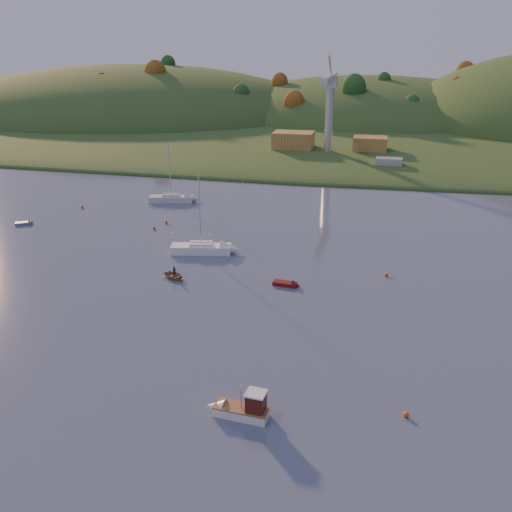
% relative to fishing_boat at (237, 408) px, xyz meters
% --- Properties ---
extents(ground, '(500.00, 500.00, 0.00)m').
position_rel_fishing_boat_xyz_m(ground, '(-5.80, -5.04, -0.79)').
color(ground, '#3C4A63').
rests_on(ground, ground).
extents(far_shore, '(620.00, 220.00, 1.50)m').
position_rel_fishing_boat_xyz_m(far_shore, '(-5.80, 224.96, -0.79)').
color(far_shore, '#2D471C').
rests_on(far_shore, ground).
extents(shore_slope, '(640.00, 150.00, 7.00)m').
position_rel_fishing_boat_xyz_m(shore_slope, '(-5.80, 159.96, -0.79)').
color(shore_slope, '#2D471C').
rests_on(shore_slope, ground).
extents(hill_left_far, '(120.00, 100.00, 32.00)m').
position_rel_fishing_boat_xyz_m(hill_left_far, '(-165.80, 209.96, -0.79)').
color(hill_left_far, '#2D471C').
rests_on(hill_left_far, ground).
extents(hill_left, '(170.00, 140.00, 44.00)m').
position_rel_fishing_boat_xyz_m(hill_left, '(-95.80, 194.96, -0.79)').
color(hill_left, '#2D471C').
rests_on(hill_left, ground).
extents(hill_center, '(140.00, 120.00, 36.00)m').
position_rel_fishing_boat_xyz_m(hill_center, '(4.20, 204.96, -0.79)').
color(hill_center, '#2D471C').
rests_on(hill_center, ground).
extents(hillside_trees, '(280.00, 50.00, 32.00)m').
position_rel_fishing_boat_xyz_m(hillside_trees, '(-5.80, 179.96, -0.79)').
color(hillside_trees, '#1A4317').
rests_on(hillside_trees, ground).
extents(wharf, '(42.00, 16.00, 2.40)m').
position_rel_fishing_boat_xyz_m(wharf, '(-0.80, 116.96, 0.41)').
color(wharf, slate).
rests_on(wharf, ground).
extents(shed_west, '(11.00, 8.00, 4.80)m').
position_rel_fishing_boat_xyz_m(shed_west, '(-13.80, 117.96, 4.01)').
color(shed_west, '#A16B35').
rests_on(shed_west, wharf).
extents(shed_east, '(9.00, 7.00, 4.00)m').
position_rel_fishing_boat_xyz_m(shed_east, '(7.20, 118.96, 3.61)').
color(shed_east, '#A16B35').
rests_on(shed_east, wharf).
extents(dock_crane, '(3.20, 28.00, 20.30)m').
position_rel_fishing_boat_xyz_m(dock_crane, '(-3.80, 113.36, 16.39)').
color(dock_crane, '#B7B7BC').
rests_on(dock_crane, wharf).
extents(fishing_boat, '(5.74, 2.28, 3.57)m').
position_rel_fishing_boat_xyz_m(fishing_boat, '(0.00, 0.00, 0.00)').
color(fishing_boat, white).
rests_on(fishing_boat, ground).
extents(sailboat_near, '(9.48, 4.38, 12.67)m').
position_rel_fishing_boat_xyz_m(sailboat_near, '(-15.50, 38.43, 0.01)').
color(sailboat_near, white).
rests_on(sailboat_near, ground).
extents(sailboat_far, '(9.13, 4.24, 12.20)m').
position_rel_fishing_boat_xyz_m(sailboat_far, '(-30.56, 65.82, -0.01)').
color(sailboat_far, silver).
rests_on(sailboat_far, ground).
extents(canoe, '(4.42, 4.09, 0.75)m').
position_rel_fishing_boat_xyz_m(canoe, '(-15.95, 27.89, -0.42)').
color(canoe, '#967853').
rests_on(canoe, ground).
extents(paddler, '(0.61, 0.67, 1.54)m').
position_rel_fishing_boat_xyz_m(paddler, '(-15.95, 27.89, -0.02)').
color(paddler, black).
rests_on(paddler, ground).
extents(red_tender, '(3.84, 1.75, 1.26)m').
position_rel_fishing_boat_xyz_m(red_tender, '(-0.04, 28.67, -0.53)').
color(red_tender, '#600E0D').
rests_on(red_tender, ground).
extents(grey_dinghy, '(3.30, 2.68, 1.18)m').
position_rel_fishing_boat_xyz_m(grey_dinghy, '(-50.35, 45.85, -0.55)').
color(grey_dinghy, slate).
rests_on(grey_dinghy, ground).
extents(work_vessel, '(15.07, 5.79, 3.84)m').
position_rel_fishing_boat_xyz_m(work_vessel, '(12.39, 102.96, 0.58)').
color(work_vessel, slate).
rests_on(work_vessel, ground).
extents(buoy_0, '(0.50, 0.50, 0.50)m').
position_rel_fishing_boat_xyz_m(buoy_0, '(14.30, 2.94, -0.54)').
color(buoy_0, '#E5450C').
rests_on(buoy_0, ground).
extents(buoy_1, '(0.50, 0.50, 0.50)m').
position_rel_fishing_boat_xyz_m(buoy_1, '(12.44, 34.95, -0.54)').
color(buoy_1, '#E5450C').
rests_on(buoy_1, ground).
extents(buoy_2, '(0.50, 0.50, 0.50)m').
position_rel_fishing_boat_xyz_m(buoy_2, '(-27.08, 48.05, -0.54)').
color(buoy_2, '#E5450C').
rests_on(buoy_2, ground).
extents(buoy_3, '(0.50, 0.50, 0.50)m').
position_rel_fishing_boat_xyz_m(buoy_3, '(-26.23, 51.66, -0.54)').
color(buoy_3, '#E5450C').
rests_on(buoy_3, ground).
extents(buoy_4, '(0.50, 0.50, 0.50)m').
position_rel_fishing_boat_xyz_m(buoy_4, '(-45.95, 57.66, -0.54)').
color(buoy_4, '#E5450C').
rests_on(buoy_4, ground).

